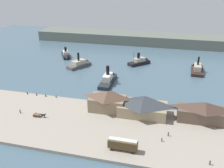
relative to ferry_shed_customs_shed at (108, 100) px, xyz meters
The scene contains 22 objects.
ground_plane 11.78m from the ferry_shed_customs_shed, 104.52° to the left, with size 320.00×320.00×0.00m, color #476070.
quay_promenade 13.16m from the ferry_shed_customs_shed, 102.34° to the right, with size 110.00×36.00×1.20m, color #9E9384.
seawall_edge 8.59m from the ferry_shed_customs_shed, 111.96° to the left, with size 110.00×0.80×1.00m, color gray.
ferry_shed_customs_shed is the anchor object (origin of this frame).
ferry_shed_west_terminal 14.58m from the ferry_shed_customs_shed, ahead, with size 19.35×10.95×6.74m.
ferry_shed_east_terminal 37.85m from the ferry_shed_customs_shed, ahead, with size 20.04×8.17×7.93m.
street_tram 26.84m from the ferry_shed_customs_shed, 64.44° to the right, with size 9.43×2.61×4.09m.
horse_cart 27.72m from the ferry_shed_customs_shed, 153.69° to the right, with size 5.55×1.65×1.87m.
pedestrian_walking_west 28.52m from the ferry_shed_customs_shed, 26.64° to the right, with size 0.43×0.43×1.74m.
pedestrian_near_east_shed 45.13m from the ferry_shed_customs_shed, 32.85° to the right, with size 0.43×0.43×1.73m.
pedestrian_at_waters_edge 28.78m from the ferry_shed_customs_shed, 35.17° to the right, with size 0.38×0.38×1.53m.
pedestrian_by_tram 35.72m from the ferry_shed_customs_shed, 161.22° to the right, with size 0.43×0.43×1.72m.
mooring_post_east 26.69m from the ferry_shed_customs_shed, 168.72° to the left, with size 0.44×0.44×0.90m, color black.
mooring_post_center_east 41.07m from the ferry_shed_customs_shed, behind, with size 0.44×0.44×0.90m, color black.
mooring_post_west 36.25m from the ferry_shed_customs_shed, behind, with size 0.44×0.44×0.90m, color black.
mooring_post_center_west 31.51m from the ferry_shed_customs_shed, behind, with size 0.44×0.44×0.90m, color black.
ferry_outer_harbor 65.79m from the ferry_shed_customs_shed, 86.05° to the left, with size 14.59×15.19×9.79m.
ferry_moored_east 32.90m from the ferry_shed_customs_shed, 104.08° to the left, with size 5.91×21.39×11.26m.
ferry_moored_west 72.46m from the ferry_shed_customs_shed, 57.23° to the left, with size 7.59×18.82×11.52m.
ferry_approaching_east 60.58m from the ferry_shed_customs_shed, 121.24° to the left, with size 13.01×17.80×10.85m.
ferry_near_quay 82.81m from the ferry_shed_customs_shed, 125.83° to the left, with size 12.22×16.66×8.62m.
far_headland 120.11m from the ferry_shed_customs_shed, 91.24° to the left, with size 180.00×24.00×8.00m, color #60665B.
Camera 1 is at (26.63, -97.29, 52.12)m, focal length 39.75 mm.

